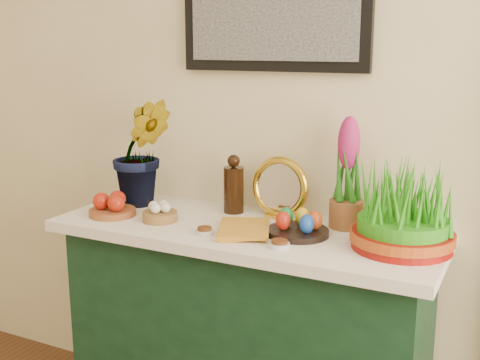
% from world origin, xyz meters
% --- Properties ---
extents(sideboard, '(1.30, 0.45, 0.85)m').
position_xyz_m(sideboard, '(-0.06, 2.00, 0.42)').
color(sideboard, '#153A22').
rests_on(sideboard, ground).
extents(tablecloth, '(1.40, 0.55, 0.04)m').
position_xyz_m(tablecloth, '(-0.06, 2.00, 0.87)').
color(tablecloth, white).
rests_on(tablecloth, sideboard).
extents(hyacinth_green, '(0.38, 0.37, 0.57)m').
position_xyz_m(hyacinth_green, '(-0.57, 2.09, 1.18)').
color(hyacinth_green, '#26741A').
rests_on(hyacinth_green, tablecloth).
extents(apple_bowl, '(0.21, 0.21, 0.09)m').
position_xyz_m(apple_bowl, '(-0.58, 1.90, 0.93)').
color(apple_bowl, brown).
rests_on(apple_bowl, tablecloth).
extents(garlic_basket, '(0.17, 0.17, 0.07)m').
position_xyz_m(garlic_basket, '(-0.38, 1.92, 0.92)').
color(garlic_basket, '#A37241').
rests_on(garlic_basket, tablecloth).
extents(vinegar_cruet, '(0.08, 0.08, 0.23)m').
position_xyz_m(vinegar_cruet, '(-0.18, 2.15, 0.99)').
color(vinegar_cruet, black).
rests_on(vinegar_cruet, tablecloth).
extents(mirror, '(0.24, 0.08, 0.24)m').
position_xyz_m(mirror, '(0.00, 2.16, 1.00)').
color(mirror, gold).
rests_on(mirror, tablecloth).
extents(book, '(0.24, 0.28, 0.03)m').
position_xyz_m(book, '(-0.11, 1.89, 0.91)').
color(book, gold).
rests_on(book, tablecloth).
extents(spice_dish_left, '(0.06, 0.06, 0.03)m').
position_xyz_m(spice_dish_left, '(-0.15, 1.85, 0.90)').
color(spice_dish_left, silver).
rests_on(spice_dish_left, tablecloth).
extents(spice_dish_right, '(0.07, 0.07, 0.03)m').
position_xyz_m(spice_dish_right, '(0.14, 1.84, 0.90)').
color(spice_dish_right, silver).
rests_on(spice_dish_right, tablecloth).
extents(egg_plate, '(0.23, 0.23, 0.09)m').
position_xyz_m(egg_plate, '(0.14, 1.99, 0.92)').
color(egg_plate, black).
rests_on(egg_plate, tablecloth).
extents(hyacinth_pink, '(0.12, 0.12, 0.40)m').
position_xyz_m(hyacinth_pink, '(0.26, 2.15, 1.07)').
color(hyacinth_pink, '#945B31').
rests_on(hyacinth_pink, tablecloth).
extents(wheatgrass_sabzeh, '(0.33, 0.33, 0.27)m').
position_xyz_m(wheatgrass_sabzeh, '(0.49, 2.01, 1.01)').
color(wheatgrass_sabzeh, maroon).
rests_on(wheatgrass_sabzeh, tablecloth).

